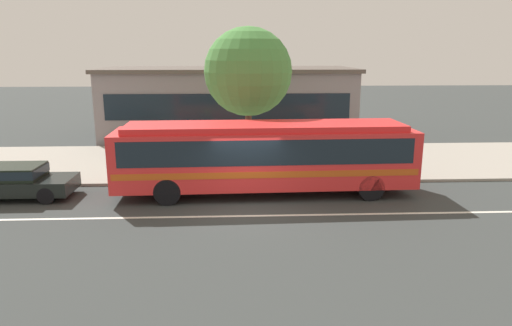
# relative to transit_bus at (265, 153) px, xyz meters

# --- Properties ---
(ground_plane) EXTENTS (120.00, 120.00, 0.00)m
(ground_plane) POSITION_rel_transit_bus_xyz_m (-0.78, -1.74, -1.64)
(ground_plane) COLOR #353938
(sidewalk_slab) EXTENTS (60.00, 8.00, 0.12)m
(sidewalk_slab) POSITION_rel_transit_bus_xyz_m (-0.78, 5.35, -1.58)
(sidewalk_slab) COLOR #9D968B
(sidewalk_slab) RESTS_ON ground_plane
(lane_stripe_center) EXTENTS (56.00, 0.16, 0.01)m
(lane_stripe_center) POSITION_rel_transit_bus_xyz_m (-0.78, -2.54, -1.64)
(lane_stripe_center) COLOR silver
(lane_stripe_center) RESTS_ON ground_plane
(transit_bus) EXTENTS (11.65, 2.84, 2.82)m
(transit_bus) POSITION_rel_transit_bus_xyz_m (0.00, 0.00, 0.00)
(transit_bus) COLOR red
(transit_bus) RESTS_ON ground_plane
(sedan_behind_bus) EXTENTS (4.37, 1.82, 1.29)m
(sedan_behind_bus) POSITION_rel_transit_bus_xyz_m (-9.73, -0.10, -0.92)
(sedan_behind_bus) COLOR black
(sedan_behind_bus) RESTS_ON ground_plane
(pedestrian_waiting_near_sign) EXTENTS (0.43, 0.43, 1.61)m
(pedestrian_waiting_near_sign) POSITION_rel_transit_bus_xyz_m (-3.13, 3.42, -0.58)
(pedestrian_waiting_near_sign) COLOR #262B41
(pedestrian_waiting_near_sign) RESTS_ON sidewalk_slab
(street_tree_near_stop) EXTENTS (4.10, 4.10, 6.54)m
(street_tree_near_stop) POSITION_rel_transit_bus_xyz_m (-0.53, 4.25, 2.95)
(street_tree_near_stop) COLOR brown
(street_tree_near_stop) RESTS_ON sidewalk_slab
(station_building) EXTENTS (16.14, 7.04, 4.49)m
(station_building) POSITION_rel_transit_bus_xyz_m (-1.56, 13.07, 0.61)
(station_building) COLOR gray
(station_building) RESTS_ON ground_plane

